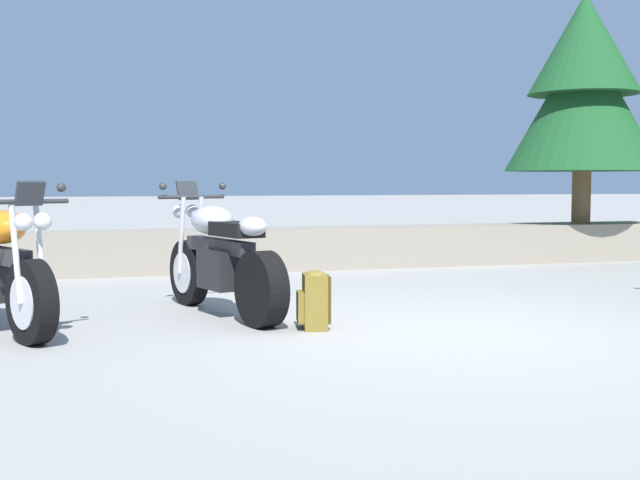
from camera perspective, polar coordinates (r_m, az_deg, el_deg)
ground_plane at (r=6.52m, az=8.91°, el=-6.31°), size 120.00×120.00×0.00m
stone_wall at (r=10.99m, az=-1.76°, el=-0.58°), size 36.00×0.80×0.55m
motorcycle_silver_centre at (r=7.22m, az=-6.94°, el=-1.40°), size 0.90×2.02×1.18m
rider_backpack at (r=6.50m, az=-0.43°, el=-4.12°), size 0.30×0.33×0.47m
pine_tree_far_left at (r=12.82m, az=17.96°, el=10.19°), size 2.26×2.26×3.38m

